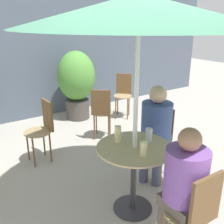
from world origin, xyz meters
TOP-DOWN VIEW (x-y plane):
  - ground_plane at (0.00, 0.00)m, footprint 20.00×20.00m
  - storefront_wall at (0.00, 3.32)m, footprint 10.00×0.06m
  - cafe_table_near at (0.16, -0.05)m, footprint 0.77×0.77m
  - bistro_chair_0 at (0.13, -0.85)m, footprint 0.37×0.38m
  - bistro_chair_1 at (0.86, 0.32)m, footprint 0.42×0.41m
  - bistro_chair_2 at (0.81, 1.62)m, footprint 0.43×0.43m
  - bistro_chair_3 at (-0.24, 1.50)m, footprint 0.37×0.37m
  - bistro_chair_5 at (1.80, 2.35)m, footprint 0.43×0.43m
  - seated_person_0 at (0.13, -0.71)m, footprint 0.34×0.36m
  - seated_person_1 at (0.73, 0.25)m, footprint 0.46×0.44m
  - beer_glass_0 at (0.10, -0.25)m, footprint 0.06×0.06m
  - beer_glass_1 at (0.35, -0.04)m, footprint 0.07×0.07m
  - beer_glass_2 at (0.08, 0.13)m, footprint 0.07×0.07m
  - potted_plant_1 at (0.94, 2.77)m, footprint 0.75×0.75m
  - umbrella at (0.16, -0.05)m, footprint 2.15×2.15m

SIDE VIEW (x-z plane):
  - ground_plane at x=0.00m, z-range 0.00..0.00m
  - bistro_chair_0 at x=0.13m, z-range 0.09..0.98m
  - bistro_chair_1 at x=0.86m, z-range 0.09..0.98m
  - bistro_chair_2 at x=0.81m, z-range 0.09..0.98m
  - bistro_chair_3 at x=-0.24m, z-range 0.09..0.98m
  - bistro_chair_5 at x=1.80m, z-range 0.09..0.98m
  - cafe_table_near at x=0.16m, z-range 0.19..0.94m
  - seated_person_0 at x=0.13m, z-range 0.11..1.30m
  - seated_person_1 at x=0.73m, z-range 0.11..1.33m
  - potted_plant_1 at x=0.94m, z-range 0.10..1.48m
  - beer_glass_0 at x=0.10m, z-range 0.74..0.89m
  - beer_glass_1 at x=0.35m, z-range 0.74..0.89m
  - beer_glass_2 at x=0.08m, z-range 0.74..0.92m
  - storefront_wall at x=0.00m, z-range 0.00..3.00m
  - umbrella at x=0.16m, z-range 0.93..3.08m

